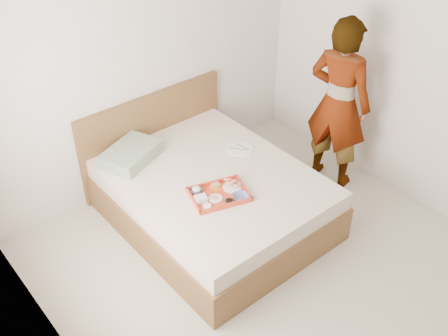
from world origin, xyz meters
TOP-DOWN VIEW (x-y plane):
  - ground at (0.00, 0.00)m, footprint 3.50×4.00m
  - wall_back at (0.00, 2.00)m, footprint 3.50×0.01m
  - wall_left at (-1.75, 0.00)m, footprint 0.01×4.00m
  - wall_right at (1.75, 0.00)m, footprint 0.01×4.00m
  - bed at (-0.02, 1.00)m, footprint 1.65×2.00m
  - headboard at (-0.02, 1.97)m, footprint 1.65×0.06m
  - pillow at (-0.45, 1.68)m, footprint 0.64×0.54m
  - tray at (-0.16, 0.74)m, footprint 0.57×0.48m
  - prawn_plate at (-0.01, 0.74)m, footprint 0.21×0.21m
  - navy_bowl_big at (-0.05, 0.59)m, footprint 0.17×0.17m
  - sauce_dish at (-0.16, 0.60)m, footprint 0.09×0.09m
  - meat_plate at (-0.22, 0.72)m, footprint 0.15×0.15m
  - bread_plate at (-0.11, 0.84)m, footprint 0.15×0.15m
  - salad_bowl at (-0.28, 0.89)m, footprint 0.13×0.13m
  - plastic_tub at (-0.33, 0.78)m, footprint 0.12×0.11m
  - cheese_round at (-0.34, 0.67)m, footprint 0.09×0.09m
  - dinner_plate at (0.45, 1.16)m, footprint 0.33×0.33m
  - person at (1.36, 0.75)m, footprint 0.56×0.73m

SIDE VIEW (x-z plane):
  - ground at x=0.00m, z-range -0.01..0.01m
  - bed at x=-0.02m, z-range 0.00..0.53m
  - headboard at x=-0.02m, z-range 0.00..0.95m
  - dinner_plate at x=0.45m, z-range 0.53..0.54m
  - meat_plate at x=-0.22m, z-range 0.54..0.55m
  - bread_plate at x=-0.11m, z-range 0.54..0.55m
  - prawn_plate at x=-0.01m, z-range 0.54..0.55m
  - tray at x=-0.16m, z-range 0.53..0.57m
  - cheese_round at x=-0.34m, z-range 0.54..0.57m
  - sauce_dish at x=-0.16m, z-range 0.54..0.57m
  - salad_bowl at x=-0.28m, z-range 0.54..0.58m
  - navy_bowl_big at x=-0.05m, z-range 0.54..0.58m
  - plastic_tub at x=-0.33m, z-range 0.54..0.59m
  - pillow at x=-0.45m, z-range 0.53..0.66m
  - person at x=1.36m, z-range 0.00..1.77m
  - wall_back at x=0.00m, z-range 0.00..2.60m
  - wall_left at x=-1.75m, z-range 0.00..2.60m
  - wall_right at x=1.75m, z-range 0.00..2.60m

